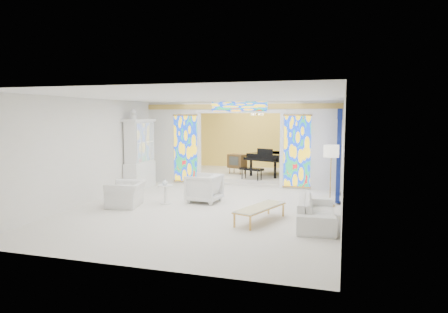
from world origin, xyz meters
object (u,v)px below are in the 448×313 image
(grand_piano, at_px, (276,157))
(sofa, at_px, (316,211))
(coffee_table, at_px, (260,208))
(armchair_left, at_px, (126,194))
(china_cabinet, at_px, (140,154))
(armchair_right, at_px, (204,188))
(tv_console, at_px, (237,161))

(grand_piano, bearing_deg, sofa, -52.15)
(sofa, height_order, coffee_table, sofa)
(armchair_left, bearing_deg, china_cabinet, -171.21)
(armchair_right, relative_size, tv_console, 1.15)
(armchair_left, distance_m, coffee_table, 3.92)
(china_cabinet, bearing_deg, tv_console, 48.40)
(coffee_table, xyz_separation_m, grand_piano, (-0.64, 6.35, 0.57))
(sofa, xyz_separation_m, tv_console, (-3.47, 6.11, 0.38))
(china_cabinet, distance_m, coffee_table, 5.89)
(china_cabinet, bearing_deg, grand_piano, 36.67)
(sofa, height_order, tv_console, tv_console)
(coffee_table, bearing_deg, china_cabinet, 146.78)
(coffee_table, height_order, grand_piano, grand_piano)
(armchair_left, xyz_separation_m, tv_console, (1.70, 5.68, 0.35))
(china_cabinet, relative_size, grand_piano, 0.97)
(sofa, relative_size, grand_piano, 0.76)
(china_cabinet, distance_m, tv_console, 4.08)
(armchair_left, bearing_deg, tv_console, 151.52)
(tv_console, bearing_deg, coffee_table, -50.93)
(armchair_left, relative_size, grand_piano, 0.37)
(armchair_right, relative_size, grand_piano, 0.32)
(armchair_right, height_order, tv_console, tv_console)
(sofa, distance_m, coffee_table, 1.30)
(china_cabinet, height_order, tv_console, china_cabinet)
(armchair_right, height_order, grand_piano, grand_piano)
(armchair_left, distance_m, armchair_right, 2.20)
(armchair_right, height_order, sofa, armchair_right)
(armchair_right, bearing_deg, coffee_table, 55.68)
(china_cabinet, bearing_deg, armchair_right, -27.92)
(armchair_left, xyz_separation_m, sofa, (5.17, -0.44, -0.03))
(armchair_right, xyz_separation_m, tv_console, (-0.19, 4.56, 0.27))
(coffee_table, bearing_deg, armchair_right, 140.10)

